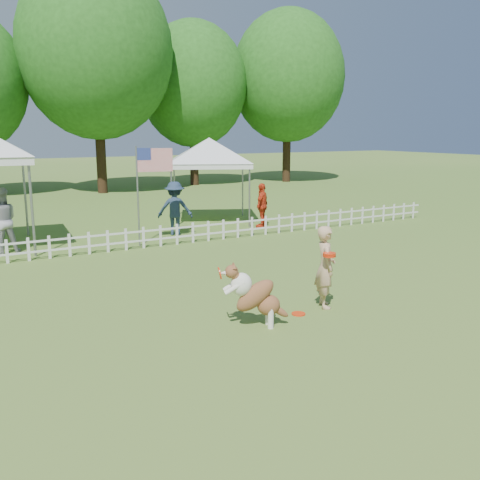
{
  "coord_description": "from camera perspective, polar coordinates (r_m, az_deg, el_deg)",
  "views": [
    {
      "loc": [
        -4.6,
        -6.9,
        3.2
      ],
      "look_at": [
        0.48,
        2.0,
        1.1
      ],
      "focal_mm": 40.0,
      "sensor_mm": 36.0,
      "label": 1
    }
  ],
  "objects": [
    {
      "name": "ground",
      "position": [
        8.89,
        3.78,
        -9.55
      ],
      "size": [
        120.0,
        120.0,
        0.0
      ],
      "primitive_type": "plane",
      "color": "#396820",
      "rests_on": "ground"
    },
    {
      "name": "picket_fence",
      "position": [
        14.92,
        -11.16,
        0.16
      ],
      "size": [
        22.0,
        0.08,
        0.6
      ],
      "primitive_type": null,
      "color": "silver",
      "rests_on": "ground"
    },
    {
      "name": "handler",
      "position": [
        9.89,
        9.09,
        -2.84
      ],
      "size": [
        0.56,
        0.65,
        1.52
      ],
      "primitive_type": "imported",
      "rotation": [
        0.0,
        0.0,
        1.14
      ],
      "color": "tan",
      "rests_on": "ground"
    },
    {
      "name": "dog",
      "position": [
        8.82,
        1.73,
        -5.94
      ],
      "size": [
        1.11,
        0.7,
        1.09
      ],
      "primitive_type": null,
      "rotation": [
        0.0,
        0.0,
        -0.36
      ],
      "color": "brown",
      "rests_on": "ground"
    },
    {
      "name": "frisbee_on_turf",
      "position": [
        9.62,
        6.26,
        -7.83
      ],
      "size": [
        0.29,
        0.29,
        0.02
      ],
      "primitive_type": "cylinder",
      "rotation": [
        0.0,
        0.0,
        -0.18
      ],
      "color": "red",
      "rests_on": "ground"
    },
    {
      "name": "canopy_tent_right",
      "position": [
        19.07,
        -3.26,
        6.3
      ],
      "size": [
        3.73,
        3.73,
        2.9
      ],
      "primitive_type": null,
      "rotation": [
        0.0,
        0.0,
        -0.43
      ],
      "color": "silver",
      "rests_on": "ground"
    },
    {
      "name": "flag_pole",
      "position": [
        15.18,
        -10.84,
        4.55
      ],
      "size": [
        1.08,
        0.3,
        2.79
      ],
      "primitive_type": null,
      "rotation": [
        0.0,
        0.0,
        -0.18
      ],
      "color": "gray",
      "rests_on": "ground"
    },
    {
      "name": "spectator_a",
      "position": [
        15.37,
        -24.11,
        1.88
      ],
      "size": [
        0.87,
        0.68,
        1.76
      ],
      "primitive_type": "imported",
      "rotation": [
        0.0,
        0.0,
        3.16
      ],
      "color": "#9B9A9F",
      "rests_on": "ground"
    },
    {
      "name": "spectator_b",
      "position": [
        16.74,
        -6.95,
        3.36
      ],
      "size": [
        1.24,
        1.03,
        1.66
      ],
      "primitive_type": "imported",
      "rotation": [
        0.0,
        0.0,
        2.68
      ],
      "color": "#22334A",
      "rests_on": "ground"
    },
    {
      "name": "spectator_c",
      "position": [
        17.98,
        2.37,
        3.72
      ],
      "size": [
        0.91,
        0.83,
        1.49
      ],
      "primitive_type": "imported",
      "rotation": [
        0.0,
        0.0,
        3.82
      ],
      "color": "red",
      "rests_on": "ground"
    },
    {
      "name": "tree_center_right",
      "position": [
        29.08,
        -15.06,
        17.32
      ],
      "size": [
        7.6,
        7.6,
        12.6
      ],
      "primitive_type": null,
      "color": "#215518",
      "rests_on": "ground"
    },
    {
      "name": "tree_right",
      "position": [
        32.45,
        -5.02,
        15.07
      ],
      "size": [
        6.2,
        6.2,
        10.4
      ],
      "primitive_type": null,
      "color": "#215518",
      "rests_on": "ground"
    },
    {
      "name": "tree_far_right",
      "position": [
        34.59,
        5.11,
        15.68
      ],
      "size": [
        7.0,
        7.0,
        11.4
      ],
      "primitive_type": null,
      "color": "#215518",
      "rests_on": "ground"
    }
  ]
}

